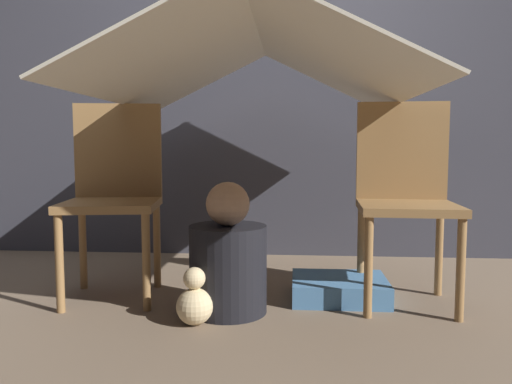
% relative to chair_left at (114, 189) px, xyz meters
% --- Properties ---
extents(ground_plane, '(8.80, 8.80, 0.00)m').
position_rel_chair_left_xyz_m(ground_plane, '(0.69, -0.17, -0.51)').
color(ground_plane, '#7A6651').
extents(wall_back, '(7.00, 0.05, 2.50)m').
position_rel_chair_left_xyz_m(wall_back, '(0.69, 0.96, 0.74)').
color(wall_back, '#3D3D47').
rests_on(wall_back, ground_plane).
extents(chair_left, '(0.48, 0.48, 0.93)m').
position_rel_chair_left_xyz_m(chair_left, '(0.00, 0.00, 0.00)').
color(chair_left, olive).
rests_on(chair_left, ground_plane).
extents(chair_right, '(0.44, 0.44, 0.93)m').
position_rel_chair_left_xyz_m(chair_right, '(1.37, 0.00, 0.00)').
color(chair_right, olive).
rests_on(chair_right, ground_plane).
extents(sheet_canopy, '(1.36, 1.48, 0.34)m').
position_rel_chair_left_xyz_m(sheet_canopy, '(0.69, -0.08, 0.58)').
color(sheet_canopy, silver).
extents(person_front, '(0.33, 0.33, 0.57)m').
position_rel_chair_left_xyz_m(person_front, '(0.58, -0.23, -0.28)').
color(person_front, black).
rests_on(person_front, ground_plane).
extents(floor_cushion, '(0.44, 0.35, 0.10)m').
position_rel_chair_left_xyz_m(floor_cushion, '(1.07, -0.01, -0.46)').
color(floor_cushion, '#4C7FB2').
rests_on(floor_cushion, ground_plane).
extents(plush_toy, '(0.15, 0.15, 0.23)m').
position_rel_chair_left_xyz_m(plush_toy, '(0.46, -0.39, -0.42)').
color(plush_toy, beige).
rests_on(plush_toy, ground_plane).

